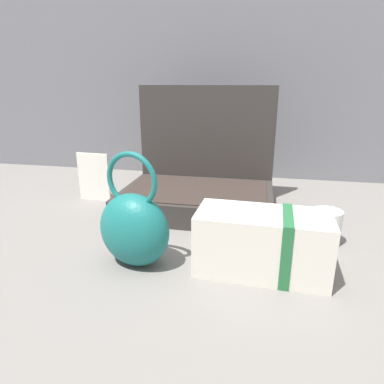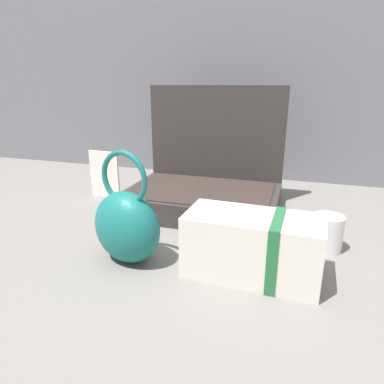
{
  "view_description": "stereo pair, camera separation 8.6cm",
  "coord_description": "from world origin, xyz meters",
  "px_view_note": "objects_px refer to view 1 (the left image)",
  "views": [
    {
      "loc": [
        0.15,
        -0.83,
        0.37
      ],
      "look_at": [
        -0.01,
        -0.02,
        0.11
      ],
      "focal_mm": 31.58,
      "sensor_mm": 36.0,
      "label": 1
    },
    {
      "loc": [
        0.23,
        -0.8,
        0.37
      ],
      "look_at": [
        -0.01,
        -0.02,
        0.11
      ],
      "focal_mm": 31.58,
      "sensor_mm": 36.0,
      "label": 2
    }
  ],
  "objects_px": {
    "open_suitcase": "(200,182)",
    "teal_pouch_handbag": "(134,227)",
    "cream_toiletry_bag": "(263,243)",
    "info_card_left": "(94,177)",
    "coffee_mug": "(325,227)"
  },
  "relations": [
    {
      "from": "open_suitcase",
      "to": "teal_pouch_handbag",
      "type": "xyz_separation_m",
      "value": [
        -0.07,
        -0.38,
        0.01
      ]
    },
    {
      "from": "open_suitcase",
      "to": "cream_toiletry_bag",
      "type": "bearing_deg",
      "value": -61.38
    },
    {
      "from": "open_suitcase",
      "to": "info_card_left",
      "type": "xyz_separation_m",
      "value": [
        -0.35,
        -0.02,
        0.0
      ]
    },
    {
      "from": "info_card_left",
      "to": "teal_pouch_handbag",
      "type": "bearing_deg",
      "value": -48.16
    },
    {
      "from": "cream_toiletry_bag",
      "to": "coffee_mug",
      "type": "height_order",
      "value": "cream_toiletry_bag"
    },
    {
      "from": "teal_pouch_handbag",
      "to": "coffee_mug",
      "type": "height_order",
      "value": "teal_pouch_handbag"
    },
    {
      "from": "coffee_mug",
      "to": "info_card_left",
      "type": "relative_size",
      "value": 0.67
    },
    {
      "from": "open_suitcase",
      "to": "coffee_mug",
      "type": "distance_m",
      "value": 0.4
    },
    {
      "from": "coffee_mug",
      "to": "cream_toiletry_bag",
      "type": "bearing_deg",
      "value": -132.46
    },
    {
      "from": "open_suitcase",
      "to": "cream_toiletry_bag",
      "type": "relative_size",
      "value": 1.66
    },
    {
      "from": "coffee_mug",
      "to": "open_suitcase",
      "type": "bearing_deg",
      "value": 149.52
    },
    {
      "from": "open_suitcase",
      "to": "teal_pouch_handbag",
      "type": "bearing_deg",
      "value": -100.3
    },
    {
      "from": "cream_toiletry_bag",
      "to": "info_card_left",
      "type": "xyz_separation_m",
      "value": [
        -0.55,
        0.34,
        0.01
      ]
    },
    {
      "from": "cream_toiletry_bag",
      "to": "info_card_left",
      "type": "bearing_deg",
      "value": 147.83
    },
    {
      "from": "open_suitcase",
      "to": "teal_pouch_handbag",
      "type": "relative_size",
      "value": 1.81
    }
  ]
}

